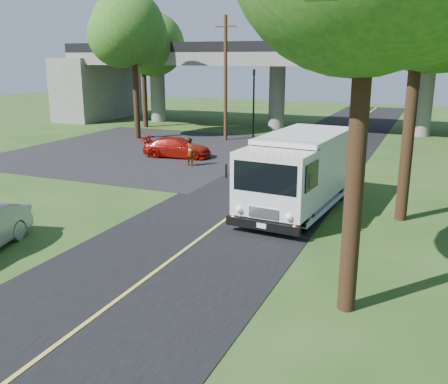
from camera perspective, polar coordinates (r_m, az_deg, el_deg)
The scene contains 12 objects.
ground at distance 14.12m, azimuth -9.97°, elevation -10.57°, with size 120.00×120.00×0.00m, color #254117.
road at distance 22.60m, azimuth 3.86°, elevation -0.45°, with size 7.00×90.00×0.02m, color black.
parking_lot at distance 34.37m, azimuth -9.17°, elevation 4.79°, with size 16.00×18.00×0.01m, color black.
lane_line at distance 22.59m, azimuth 3.86°, elevation -0.40°, with size 0.12×90.00×0.01m, color gold.
overpass at distance 43.19m, azimuth 13.94°, elevation 12.71°, with size 54.00×10.00×7.30m.
traffic_signal at distance 38.96m, azimuth 3.42°, elevation 10.90°, with size 0.18×0.22×5.20m.
utility_pole at distance 37.56m, azimuth 0.18°, elevation 12.90°, with size 1.60×0.26×9.00m.
tree_left_lot at distance 38.61m, azimuth -10.21°, elevation 17.64°, with size 5.60×5.50×10.50m.
tree_left_far at distance 45.26m, azimuth -9.20°, elevation 16.71°, with size 5.26×5.16×9.89m.
step_van at distance 20.31m, azimuth 8.55°, elevation 2.50°, with size 3.31×7.58×3.10m.
red_sedan at distance 31.42m, azimuth -5.37°, elevation 5.10°, with size 1.75×4.30×1.25m, color #971109.
pedestrian at distance 28.74m, azimuth -3.88°, elevation 4.59°, with size 0.60×0.39×1.64m, color gray.
Camera 1 is at (7.12, -10.57, 6.07)m, focal length 40.00 mm.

